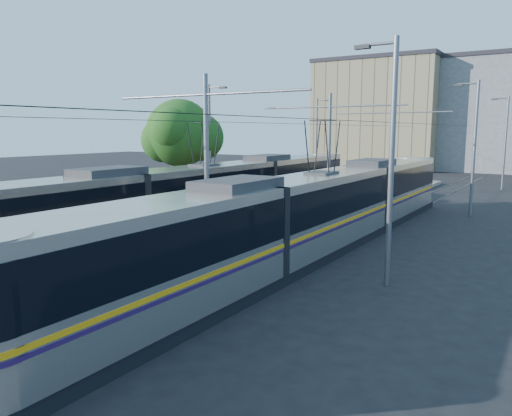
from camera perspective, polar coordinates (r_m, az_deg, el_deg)
The scene contains 12 objects.
ground at distance 15.53m, azimuth -24.22°, elevation -11.13°, with size 160.00×160.00×0.00m, color black.
platform at distance 28.23m, azimuth 5.72°, elevation -1.29°, with size 4.00×50.00×0.30m, color gray.
tactile_strip_left at distance 28.87m, azimuth 3.15°, elevation -0.72°, with size 0.70×50.00×0.01m, color gray.
tactile_strip_right at distance 27.60m, azimuth 8.42°, elevation -1.25°, with size 0.70×50.00×0.01m, color gray.
rails at distance 28.26m, azimuth 5.71°, elevation -1.56°, with size 8.71×70.00×0.03m.
tram_left at distance 26.05m, azimuth -5.91°, elevation 1.32°, with size 2.43×31.75×5.50m.
tram_right at distance 21.21m, azimuth 7.42°, elevation -0.02°, with size 2.43×31.09×5.50m.
catenary at distance 25.28m, azimuth 2.96°, elevation 7.53°, with size 9.20×70.00×7.00m.
street_lamps at distance 31.44m, azimuth 9.12°, elevation 7.07°, with size 15.18×38.22×8.00m.
shelter at distance 23.82m, azimuth 2.08°, elevation 0.22°, with size 1.03×1.23×2.34m.
tree at distance 33.80m, azimuth -8.11°, elevation 8.33°, with size 4.93×4.56×7.17m.
building_left at distance 71.51m, azimuth 14.22°, elevation 10.33°, with size 16.32×12.24×14.52m.
Camera 1 is at (12.36, -7.89, 5.10)m, focal length 35.00 mm.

